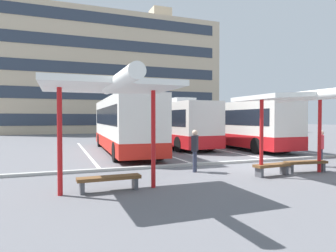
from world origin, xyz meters
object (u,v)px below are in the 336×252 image
waiting_shelter_0 (110,88)px  waiting_shelter_1 (297,98)px  coach_bus_1 (173,125)px  bench_2 (306,164)px  waiting_passenger_1 (321,146)px  bench_0 (109,180)px  waiting_passenger_0 (195,147)px  coach_bus_0 (124,125)px  bench_1 (272,167)px  coach_bus_2 (239,125)px

waiting_shelter_0 → waiting_shelter_1: 7.05m
coach_bus_1 → waiting_shelter_0: coach_bus_1 is taller
bench_2 → waiting_passenger_1: bearing=25.4°
waiting_shelter_0 → waiting_shelter_1: bearing=1.8°
bench_0 → waiting_passenger_0: (3.78, 2.02, 0.65)m
coach_bus_1 → coach_bus_0: bearing=-150.2°
coach_bus_1 → bench_1: bearing=-93.6°
coach_bus_0 → waiting_passenger_1: (7.05, -8.82, -0.81)m
bench_0 → waiting_passenger_0: bearing=28.1°
waiting_shelter_1 → waiting_passenger_0: waiting_shelter_1 is taller
bench_1 → waiting_passenger_1: waiting_passenger_1 is taller
waiting_shelter_0 → waiting_passenger_1: waiting_shelter_0 is taller
coach_bus_1 → coach_bus_2: bearing=-34.7°
coach_bus_0 → bench_0: coach_bus_0 is taller
bench_2 → waiting_shelter_0: bearing=-175.2°
coach_bus_1 → waiting_passenger_0: coach_bus_1 is taller
coach_bus_0 → waiting_shelter_1: size_ratio=2.67×
coach_bus_1 → waiting_shelter_0: bearing=-118.4°
bench_2 → waiting_passenger_1: waiting_passenger_1 is taller
waiting_shelter_0 → bench_1: waiting_shelter_0 is taller
bench_0 → bench_1: size_ratio=1.21×
coach_bus_1 → waiting_passenger_1: bearing=-76.5°
waiting_passenger_0 → waiting_passenger_1: bearing=-8.0°
waiting_shelter_0 → bench_2: (7.95, 0.67, -2.70)m
coach_bus_2 → coach_bus_1: bearing=145.3°
bench_0 → waiting_shelter_0: bearing=-90.0°
bench_0 → waiting_passenger_0: 4.33m
waiting_passenger_0 → waiting_passenger_1: waiting_passenger_0 is taller
coach_bus_1 → waiting_passenger_0: size_ratio=6.25×
coach_bus_1 → bench_0: 14.35m
coach_bus_0 → waiting_passenger_0: size_ratio=6.88×
bench_1 → waiting_passenger_1: bearing=15.3°
coach_bus_2 → waiting_passenger_0: (-7.26, -7.63, -0.69)m
bench_1 → waiting_passenger_1: (3.48, 0.95, 0.61)m
waiting_passenger_1 → coach_bus_0: bearing=128.6°
waiting_shelter_0 → waiting_passenger_0: size_ratio=2.90×
bench_0 → bench_2: bearing=2.8°
waiting_passenger_0 → waiting_passenger_1: (5.85, -0.82, -0.05)m
waiting_shelter_1 → bench_1: 2.77m
waiting_shelter_1 → coach_bus_2: bearing=67.6°
bench_2 → coach_bus_1: bearing=94.8°
waiting_shelter_1 → coach_bus_1: bearing=90.6°
waiting_passenger_0 → waiting_shelter_1: bearing=-32.3°
coach_bus_0 → bench_1: coach_bus_0 is taller
coach_bus_0 → coach_bus_2: bearing=-2.5°
bench_1 → waiting_passenger_0: size_ratio=0.91×
coach_bus_0 → waiting_shelter_0: bearing=-104.1°
waiting_shelter_1 → coach_bus_0: bearing=113.9°
bench_0 → waiting_passenger_0: waiting_passenger_0 is taller
bench_2 → waiting_passenger_0: (-4.17, 1.62, 0.65)m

